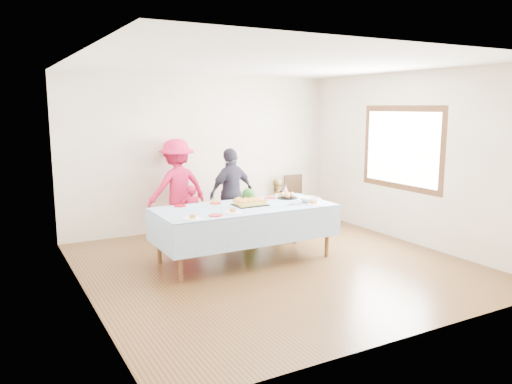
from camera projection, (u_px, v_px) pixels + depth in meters
ground at (275, 264)px, 6.90m from camera, size 5.00×5.00×0.00m
room_walls at (279, 136)px, 6.63m from camera, size 5.04×5.04×2.72m
party_table at (245, 210)px, 6.98m from camera, size 2.50×1.10×0.78m
birthday_cake at (250, 203)px, 7.04m from camera, size 0.45×0.35×0.08m
rolls_tray at (287, 196)px, 7.57m from camera, size 0.31×0.31×0.09m
punch_bowl at (309, 200)px, 7.27m from camera, size 0.29×0.29×0.07m
party_hat at (285, 190)px, 7.80m from camera, size 0.10×0.10×0.18m
fork_pile at (296, 202)px, 7.09m from camera, size 0.24×0.18×0.07m
plate_red_far_a at (180, 206)px, 6.97m from camera, size 0.18×0.18×0.01m
plate_red_far_b at (215, 203)px, 7.16m from camera, size 0.16×0.16×0.01m
plate_red_far_c at (239, 201)px, 7.34m from camera, size 0.18×0.18×0.01m
plate_red_far_d at (270, 197)px, 7.61m from camera, size 0.18×0.18×0.01m
plate_red_near at (216, 215)px, 6.37m from camera, size 0.18×0.18×0.01m
plate_white_left at (192, 219)px, 6.17m from camera, size 0.24×0.24×0.01m
plate_white_mid at (233, 212)px, 6.53m from camera, size 0.24×0.24×0.01m
plate_white_right at (314, 204)px, 7.10m from camera, size 0.22×0.22×0.01m
dining_chair at (295, 196)px, 9.40m from camera, size 0.41×0.41×0.89m
toddler_left at (191, 213)px, 8.10m from camera, size 0.38×0.30×0.91m
toddler_mid at (249, 215)px, 8.03m from camera, size 0.42×0.28×0.87m
toddler_right at (276, 204)px, 8.84m from camera, size 0.47×0.38×0.91m
adult_left at (177, 187)px, 8.37m from camera, size 1.13×0.75×1.63m
adult_right at (232, 193)px, 8.24m from camera, size 0.93×0.56×1.49m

